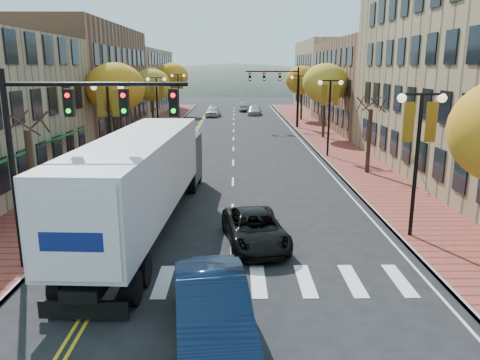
{
  "coord_description": "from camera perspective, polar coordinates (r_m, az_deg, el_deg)",
  "views": [
    {
      "loc": [
        0.12,
        -12.52,
        7.06
      ],
      "look_at": [
        0.35,
        7.44,
        2.2
      ],
      "focal_mm": 35.0,
      "sensor_mm": 36.0,
      "label": 1
    }
  ],
  "objects": [
    {
      "name": "ground",
      "position": [
        14.38,
        -1.09,
        -15.74
      ],
      "size": [
        200.0,
        200.0,
        0.0
      ],
      "primitive_type": "plane",
      "color": "black",
      "rests_on": "ground"
    },
    {
      "name": "sidewalk_left",
      "position": [
        46.46,
        -12.01,
        4.74
      ],
      "size": [
        4.0,
        85.0,
        0.15
      ],
      "primitive_type": "cube",
      "color": "brown",
      "rests_on": "ground"
    },
    {
      "name": "sidewalk_right",
      "position": [
        46.42,
        10.41,
        4.81
      ],
      "size": [
        4.0,
        85.0,
        0.15
      ],
      "primitive_type": "cube",
      "color": "brown",
      "rests_on": "ground"
    },
    {
      "name": "building_left_mid",
      "position": [
        51.48,
        -20.49,
        11.11
      ],
      "size": [
        12.0,
        24.0,
        11.0
      ],
      "primitive_type": "cube",
      "color": "brown",
      "rests_on": "ground"
    },
    {
      "name": "building_left_far",
      "position": [
        75.52,
        -14.05,
        11.54
      ],
      "size": [
        12.0,
        26.0,
        9.5
      ],
      "primitive_type": "cube",
      "color": "#9E8966",
      "rests_on": "ground"
    },
    {
      "name": "building_right_mid",
      "position": [
        57.57,
        18.3,
        10.97
      ],
      "size": [
        15.0,
        24.0,
        10.0
      ],
      "primitive_type": "cube",
      "color": "brown",
      "rests_on": "ground"
    },
    {
      "name": "building_right_far",
      "position": [
        78.71,
        13.14,
        12.21
      ],
      "size": [
        15.0,
        20.0,
        11.0
      ],
      "primitive_type": "cube",
      "color": "#9E8966",
      "rests_on": "ground"
    },
    {
      "name": "tree_left_a",
      "position": [
        22.97,
        -24.04,
        0.39
      ],
      "size": [
        0.28,
        0.28,
        4.2
      ],
      "color": "#382619",
      "rests_on": "sidewalk_left"
    },
    {
      "name": "tree_left_b",
      "position": [
        37.68,
        -14.94,
        10.78
      ],
      "size": [
        4.48,
        4.48,
        7.21
      ],
      "color": "#382619",
      "rests_on": "sidewalk_left"
    },
    {
      "name": "tree_left_c",
      "position": [
        53.34,
        -10.71,
        11.3
      ],
      "size": [
        4.16,
        4.16,
        6.69
      ],
      "color": "#382619",
      "rests_on": "sidewalk_left"
    },
    {
      "name": "tree_left_d",
      "position": [
        71.12,
        -8.22,
        12.38
      ],
      "size": [
        4.61,
        4.61,
        7.42
      ],
      "color": "#382619",
      "rests_on": "sidewalk_left"
    },
    {
      "name": "tree_right_b",
      "position": [
        32.15,
        15.43,
        4.59
      ],
      "size": [
        0.28,
        0.28,
        4.2
      ],
      "color": "#382619",
      "rests_on": "sidewalk_right"
    },
    {
      "name": "tree_right_c",
      "position": [
        47.39,
        10.35,
        11.52
      ],
      "size": [
        4.48,
        4.48,
        7.21
      ],
      "color": "#382619",
      "rests_on": "sidewalk_right"
    },
    {
      "name": "tree_right_d",
      "position": [
        63.17,
        7.59,
        11.97
      ],
      "size": [
        4.35,
        4.35,
        7.0
      ],
      "color": "#382619",
      "rests_on": "sidewalk_right"
    },
    {
      "name": "lamp_left_b",
      "position": [
        29.65,
        -15.7,
        7.83
      ],
      "size": [
        1.96,
        0.36,
        6.05
      ],
      "color": "black",
      "rests_on": "ground"
    },
    {
      "name": "lamp_left_c",
      "position": [
        47.22,
        -10.1,
        10.12
      ],
      "size": [
        1.96,
        0.36,
        6.05
      ],
      "color": "black",
      "rests_on": "ground"
    },
    {
      "name": "lamp_left_d",
      "position": [
        65.03,
        -7.53,
        11.14
      ],
      "size": [
        1.96,
        0.36,
        6.05
      ],
      "color": "black",
      "rests_on": "ground"
    },
    {
      "name": "lamp_right_a",
      "position": [
        20.13,
        20.94,
        4.88
      ],
      "size": [
        1.96,
        0.36,
        6.05
      ],
      "color": "black",
      "rests_on": "ground"
    },
    {
      "name": "lamp_right_b",
      "position": [
        37.36,
        10.88,
        9.2
      ],
      "size": [
        1.96,
        0.36,
        6.05
      ],
      "color": "black",
      "rests_on": "ground"
    },
    {
      "name": "lamp_right_c",
      "position": [
        55.09,
        7.16,
        10.71
      ],
      "size": [
        1.96,
        0.36,
        6.05
      ],
      "color": "black",
      "rests_on": "ground"
    },
    {
      "name": "traffic_mast_near",
      "position": [
        16.63,
        -20.41,
        5.44
      ],
      "size": [
        6.1,
        0.35,
        7.0
      ],
      "color": "black",
      "rests_on": "ground"
    },
    {
      "name": "traffic_mast_far",
      "position": [
        54.82,
        5.05,
        11.4
      ],
      "size": [
        6.1,
        0.34,
        7.0
      ],
      "color": "black",
      "rests_on": "ground"
    },
    {
      "name": "semi_truck",
      "position": [
        20.88,
        -11.28,
        0.83
      ],
      "size": [
        3.66,
        17.32,
        4.3
      ],
      "rotation": [
        0.0,
        0.0,
        -0.05
      ],
      "color": "black",
      "rests_on": "ground"
    },
    {
      "name": "navy_sedan",
      "position": [
        12.74,
        -3.48,
        -15.34
      ],
      "size": [
        2.6,
        5.58,
        1.77
      ],
      "primitive_type": "imported",
      "rotation": [
        0.0,
        0.0,
        0.14
      ],
      "color": "black",
      "rests_on": "ground"
    },
    {
      "name": "black_suv",
      "position": [
        18.97,
        1.84,
        -5.97
      ],
      "size": [
        2.91,
        5.16,
        1.36
      ],
      "primitive_type": "imported",
      "rotation": [
        0.0,
        0.0,
        0.14
      ],
      "color": "black",
      "rests_on": "ground"
    },
    {
      "name": "car_far_white",
      "position": [
        68.16,
        -3.3,
        8.36
      ],
      "size": [
        2.3,
        4.61,
        1.51
      ],
      "primitive_type": "imported",
      "rotation": [
        0.0,
        0.0,
        -0.12
      ],
      "color": "silver",
      "rests_on": "ground"
    },
    {
      "name": "car_far_silver",
      "position": [
        70.56,
        1.8,
        8.49
      ],
      "size": [
        2.44,
        4.8,
        1.33
      ],
      "primitive_type": "imported",
      "rotation": [
        0.0,
        0.0,
        -0.13
      ],
      "color": "#A8A9B0",
      "rests_on": "ground"
    },
    {
      "name": "car_far_oncoming",
      "position": [
        76.46,
        0.44,
        8.94
      ],
      "size": [
        1.79,
        4.52,
        1.46
      ],
      "primitive_type": "imported",
      "rotation": [
        0.0,
        0.0,
        3.2
      ],
      "color": "#95969C",
      "rests_on": "ground"
    }
  ]
}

